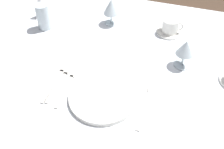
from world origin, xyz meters
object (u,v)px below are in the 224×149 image
(fork_salad, at_px, (55,81))
(wine_glass_left, at_px, (185,49))
(spoon_soup, at_px, (147,102))
(napkin_folded, at_px, (41,2))
(wine_glass_centre, at_px, (111,7))
(fork_inner, at_px, (59,83))
(drink_tumbler, at_px, (43,17))
(dinner_plate, at_px, (103,97))
(coffee_cup_left, at_px, (171,26))
(fork_outer, at_px, (67,86))

(fork_salad, distance_m, wine_glass_left, 0.55)
(spoon_soup, xyz_separation_m, napkin_folded, (-0.66, 0.42, 0.08))
(wine_glass_centre, height_order, wine_glass_left, wine_glass_centre)
(fork_inner, bearing_deg, wine_glass_left, 28.98)
(fork_inner, bearing_deg, drink_tumbler, 124.94)
(dinner_plate, height_order, napkin_folded, napkin_folded)
(wine_glass_centre, height_order, napkin_folded, napkin_folded)
(fork_inner, distance_m, wine_glass_centre, 0.49)
(coffee_cup_left, relative_size, napkin_folded, 0.62)
(fork_salad, distance_m, napkin_folded, 0.52)
(fork_outer, height_order, wine_glass_centre, wine_glass_centre)
(dinner_plate, distance_m, coffee_cup_left, 0.54)
(napkin_folded, bearing_deg, wine_glass_left, -12.94)
(wine_glass_centre, relative_size, napkin_folded, 0.84)
(dinner_plate, height_order, spoon_soup, dinner_plate)
(coffee_cup_left, bearing_deg, spoon_soup, -91.66)
(dinner_plate, distance_m, fork_outer, 0.16)
(dinner_plate, height_order, fork_inner, dinner_plate)
(fork_salad, xyz_separation_m, wine_glass_centre, (0.09, 0.47, 0.09))
(fork_inner, xyz_separation_m, spoon_soup, (0.36, 0.01, -0.00))
(fork_inner, height_order, wine_glass_left, wine_glass_left)
(coffee_cup_left, xyz_separation_m, drink_tumbler, (-0.61, -0.14, 0.02))
(spoon_soup, relative_size, coffee_cup_left, 2.18)
(coffee_cup_left, distance_m, wine_glass_left, 0.25)
(fork_outer, distance_m, napkin_folded, 0.56)
(coffee_cup_left, height_order, napkin_folded, napkin_folded)
(wine_glass_left, xyz_separation_m, drink_tumbler, (-0.70, 0.08, -0.03))
(drink_tumbler, relative_size, napkin_folded, 0.79)
(spoon_soup, distance_m, drink_tumbler, 0.69)
(spoon_soup, xyz_separation_m, wine_glass_centre, (-0.29, 0.47, 0.09))
(fork_outer, distance_m, wine_glass_left, 0.51)
(fork_inner, bearing_deg, napkin_folded, 124.49)
(fork_inner, height_order, wine_glass_centre, wine_glass_centre)
(fork_salad, distance_m, coffee_cup_left, 0.62)
(fork_inner, distance_m, fork_salad, 0.02)
(wine_glass_centre, bearing_deg, drink_tumbler, -156.23)
(wine_glass_left, height_order, napkin_folded, napkin_folded)
(napkin_folded, bearing_deg, dinner_plate, -42.96)
(fork_inner, bearing_deg, dinner_plate, -7.93)
(wine_glass_left, bearing_deg, fork_salad, -152.25)
(wine_glass_centre, height_order, drink_tumbler, wine_glass_centre)
(napkin_folded, bearing_deg, wine_glass_centre, 6.52)
(napkin_folded, bearing_deg, fork_inner, -55.51)
(spoon_soup, height_order, drink_tumbler, drink_tumbler)
(fork_inner, distance_m, napkin_folded, 0.53)
(fork_outer, bearing_deg, coffee_cup_left, 55.32)
(fork_inner, bearing_deg, fork_outer, -15.98)
(coffee_cup_left, relative_size, wine_glass_left, 0.77)
(fork_inner, xyz_separation_m, fork_salad, (-0.02, 0.00, 0.00))
(coffee_cup_left, distance_m, wine_glass_centre, 0.31)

